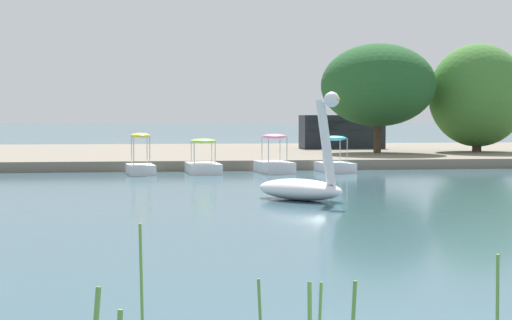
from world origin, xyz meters
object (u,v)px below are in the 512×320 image
at_px(pedal_boat_cyan, 335,162).
at_px(tree_willow_overhanging, 478,95).
at_px(pedal_boat_lime, 203,163).
at_px(pedal_boat_pink, 274,162).
at_px(swan_boat, 303,183).
at_px(parked_van, 342,130).
at_px(pedal_boat_yellow, 141,163).
at_px(tree_broadleaf_behind_dock, 378,85).

height_order(pedal_boat_cyan, tree_willow_overhanging, tree_willow_overhanging).
height_order(pedal_boat_cyan, pedal_boat_lime, pedal_boat_cyan).
bearing_deg(pedal_boat_pink, tree_willow_overhanging, 34.70).
height_order(swan_boat, pedal_boat_pink, swan_boat).
bearing_deg(parked_van, swan_boat, -105.78).
xyz_separation_m(pedal_boat_cyan, pedal_boat_lime, (-5.35, -0.07, -0.02)).
distance_m(pedal_boat_cyan, parked_van, 13.83).
bearing_deg(pedal_boat_lime, swan_boat, -79.32).
relative_size(swan_boat, pedal_boat_yellow, 1.50).
height_order(pedal_boat_cyan, pedal_boat_yellow, pedal_boat_yellow).
distance_m(pedal_boat_lime, parked_van, 16.09).
distance_m(swan_boat, tree_broadleaf_behind_dock, 19.95).
relative_size(swan_boat, pedal_boat_pink, 1.31).
bearing_deg(pedal_boat_cyan, parked_van, 75.48).
xyz_separation_m(swan_boat, pedal_boat_lime, (-2.01, 10.65, -0.07)).
distance_m(pedal_boat_cyan, tree_broadleaf_behind_dock, 9.17).
bearing_deg(tree_willow_overhanging, swan_boat, -124.11).
distance_m(pedal_boat_lime, tree_willow_overhanging, 17.17).
bearing_deg(pedal_boat_lime, tree_broadleaf_behind_dock, 39.41).
distance_m(pedal_boat_pink, tree_broadleaf_behind_dock, 10.57).
bearing_deg(pedal_boat_pink, tree_broadleaf_behind_dock, 50.06).
bearing_deg(parked_van, tree_willow_overhanging, -41.05).
bearing_deg(pedal_boat_lime, parked_van, 56.71).
relative_size(pedal_boat_lime, parked_van, 0.50).
bearing_deg(pedal_boat_yellow, pedal_boat_pink, 2.64).
bearing_deg(pedal_boat_pink, parked_van, 66.12).
bearing_deg(pedal_boat_yellow, swan_boat, -66.69).
bearing_deg(tree_willow_overhanging, pedal_boat_pink, -145.30).
bearing_deg(pedal_boat_yellow, pedal_boat_lime, 6.99).
relative_size(pedal_boat_yellow, parked_van, 0.41).
bearing_deg(pedal_boat_cyan, swan_boat, -107.33).
bearing_deg(pedal_boat_yellow, pedal_boat_cyan, 2.70).
height_order(pedal_boat_lime, tree_broadleaf_behind_dock, tree_broadleaf_behind_dock).
height_order(swan_boat, tree_willow_overhanging, tree_willow_overhanging).
bearing_deg(tree_broadleaf_behind_dock, parked_van, 94.58).
xyz_separation_m(tree_broadleaf_behind_dock, tree_willow_overhanging, (5.51, 0.59, -0.48)).
xyz_separation_m(pedal_boat_cyan, parked_van, (3.46, 13.35, 1.04)).
xyz_separation_m(pedal_boat_cyan, pedal_boat_pink, (-2.51, -0.12, 0.02)).
relative_size(pedal_boat_yellow, tree_broadleaf_behind_dock, 0.24).
xyz_separation_m(pedal_boat_lime, pedal_boat_yellow, (-2.45, -0.30, 0.06)).
xyz_separation_m(pedal_boat_pink, pedal_boat_yellow, (-5.30, -0.24, 0.02)).
bearing_deg(pedal_boat_lime, pedal_boat_cyan, 0.72).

